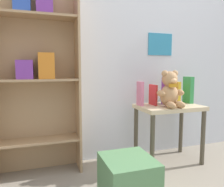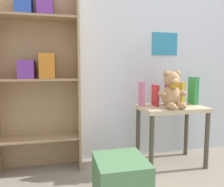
# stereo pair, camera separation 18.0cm
# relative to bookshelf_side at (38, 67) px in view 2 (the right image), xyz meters

# --- Properties ---
(wall_back) EXTENTS (4.80, 0.07, 2.50)m
(wall_back) POSITION_rel_bookshelf_side_xyz_m (1.04, 0.13, 0.36)
(wall_back) COLOR silver
(wall_back) RESTS_ON ground_plane
(bookshelf_side) EXTENTS (0.69, 0.23, 1.58)m
(bookshelf_side) POSITION_rel_bookshelf_side_xyz_m (0.00, 0.00, 0.00)
(bookshelf_side) COLOR tan
(bookshelf_side) RESTS_ON ground_plane
(display_table) EXTENTS (0.58, 0.38, 0.54)m
(display_table) POSITION_rel_bookshelf_side_xyz_m (1.16, -0.17, -0.45)
(display_table) COLOR beige
(display_table) RESTS_ON ground_plane
(teddy_bear) EXTENTS (0.25, 0.23, 0.32)m
(teddy_bear) POSITION_rel_bookshelf_side_xyz_m (1.12, -0.24, -0.20)
(teddy_bear) COLOR tan
(teddy_bear) RESTS_ON display_table
(book_standing_pink) EXTENTS (0.03, 0.10, 0.22)m
(book_standing_pink) POSITION_rel_bookshelf_side_xyz_m (0.90, -0.09, -0.24)
(book_standing_pink) COLOR #D17093
(book_standing_pink) RESTS_ON display_table
(book_standing_red) EXTENTS (0.03, 0.14, 0.19)m
(book_standing_red) POSITION_rel_bookshelf_side_xyz_m (1.03, -0.10, -0.26)
(book_standing_red) COLOR red
(book_standing_red) RESTS_ON display_table
(book_standing_purple) EXTENTS (0.04, 0.10, 0.26)m
(book_standing_purple) POSITION_rel_bookshelf_side_xyz_m (1.16, -0.10, -0.22)
(book_standing_purple) COLOR purple
(book_standing_purple) RESTS_ON display_table
(book_standing_yellow) EXTENTS (0.03, 0.13, 0.21)m
(book_standing_yellow) POSITION_rel_bookshelf_side_xyz_m (1.29, -0.09, -0.24)
(book_standing_yellow) COLOR gold
(book_standing_yellow) RESTS_ON display_table
(book_standing_green) EXTENTS (0.04, 0.12, 0.26)m
(book_standing_green) POSITION_rel_bookshelf_side_xyz_m (1.42, -0.10, -0.22)
(book_standing_green) COLOR #33934C
(book_standing_green) RESTS_ON display_table
(storage_bin) EXTENTS (0.33, 0.36, 0.30)m
(storage_bin) POSITION_rel_bookshelf_side_xyz_m (0.55, -0.64, -0.74)
(storage_bin) COLOR #568956
(storage_bin) RESTS_ON ground_plane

